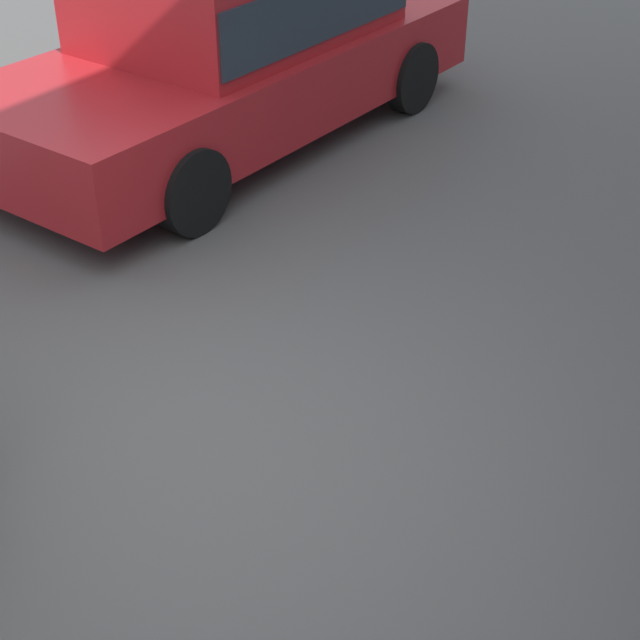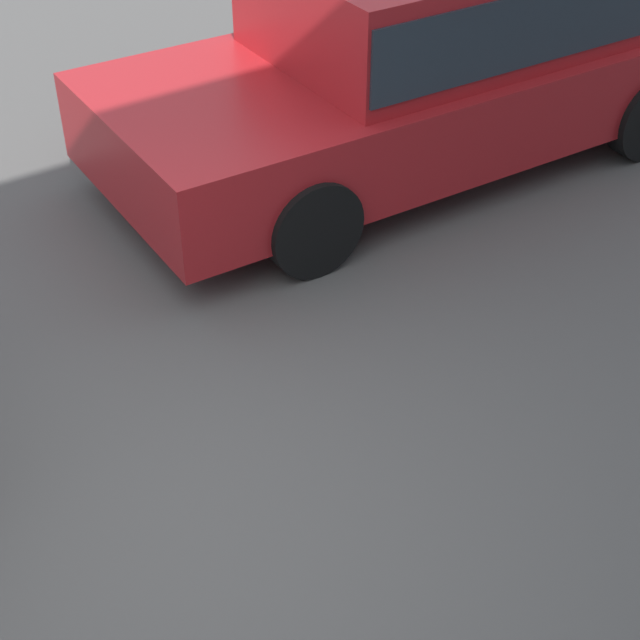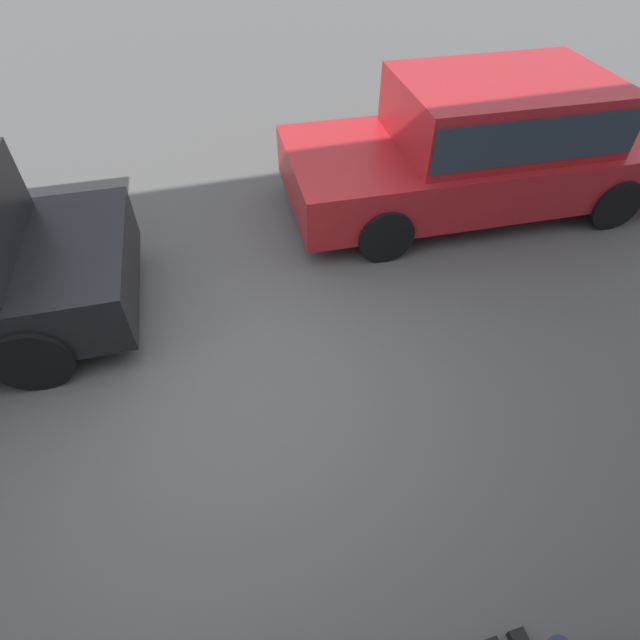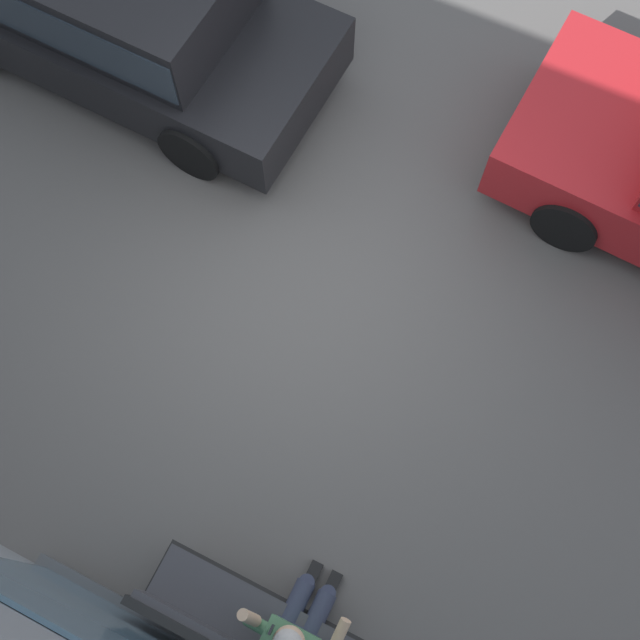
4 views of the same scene
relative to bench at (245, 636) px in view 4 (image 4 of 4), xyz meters
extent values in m
plane|color=#565451|center=(1.01, -2.90, -0.60)|extent=(60.00, 60.00, 0.00)
cylinder|color=black|center=(0.77, 0.10, -0.39)|extent=(0.07, 0.07, 0.41)
cylinder|color=black|center=(0.77, -0.29, -0.39)|extent=(0.07, 0.07, 0.41)
cube|color=black|center=(0.00, -0.09, -0.15)|extent=(1.70, 0.55, 0.06)
cube|color=#38383D|center=(0.00, -0.09, -0.07)|extent=(1.64, 0.49, 0.10)
cylinder|color=#2D3347|center=(-0.24, -0.33, -0.07)|extent=(0.15, 0.42, 0.15)
cylinder|color=#2D3347|center=(-0.24, -0.54, -0.33)|extent=(0.12, 0.12, 0.52)
cube|color=black|center=(-0.24, -0.62, -0.56)|extent=(0.10, 0.24, 0.07)
cylinder|color=#2D3347|center=(-0.42, -0.33, -0.07)|extent=(0.15, 0.42, 0.15)
cylinder|color=#2D3347|center=(-0.42, -0.54, -0.33)|extent=(0.12, 0.12, 0.52)
cube|color=black|center=(-0.42, -0.62, -0.56)|extent=(0.10, 0.24, 0.07)
cylinder|color=tan|center=(-0.62, -0.30, 0.20)|extent=(0.08, 0.27, 0.17)
cylinder|color=#4C7F56|center=(-0.09, -0.12, 0.39)|extent=(0.25, 0.10, 0.22)
cylinder|color=tan|center=(-0.02, -0.14, 0.58)|extent=(0.16, 0.08, 0.25)
cube|color=#232328|center=(-0.19, -0.14, 0.62)|extent=(0.02, 0.07, 0.15)
cylinder|color=black|center=(-0.97, -4.45, -0.28)|extent=(0.64, 0.21, 0.63)
cylinder|color=black|center=(-1.07, -6.24, -0.28)|extent=(0.64, 0.21, 0.63)
cube|color=black|center=(3.87, -4.51, -0.05)|extent=(4.49, 1.96, 0.59)
cylinder|color=black|center=(2.53, -3.59, -0.27)|extent=(0.66, 0.20, 0.66)
cylinder|color=black|center=(2.47, -5.32, -0.27)|extent=(0.66, 0.20, 0.66)
camera|label=1|loc=(3.67, -0.30, 2.71)|focal=55.00mm
camera|label=2|loc=(1.92, -0.30, 2.84)|focal=55.00mm
camera|label=3|loc=(0.95, -0.30, 2.94)|focal=28.00mm
camera|label=4|loc=(-0.47, -0.30, 6.34)|focal=45.00mm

